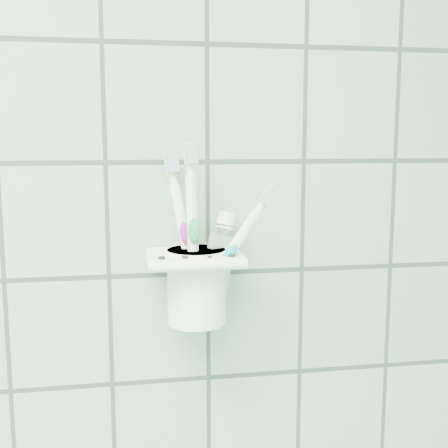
% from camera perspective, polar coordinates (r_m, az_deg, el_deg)
% --- Properties ---
extents(holder_bracket, '(0.12, 0.10, 0.04)m').
position_cam_1_polar(holder_bracket, '(0.71, -3.07, -3.54)').
color(holder_bracket, white).
rests_on(holder_bracket, wall_back).
extents(cup, '(0.08, 0.08, 0.10)m').
position_cam_1_polar(cup, '(0.73, -2.81, -6.01)').
color(cup, white).
rests_on(cup, holder_bracket).
extents(toothbrush_pink, '(0.04, 0.05, 0.21)m').
position_cam_1_polar(toothbrush_pink, '(0.71, -2.55, -1.15)').
color(toothbrush_pink, white).
rests_on(toothbrush_pink, cup).
extents(toothbrush_blue, '(0.02, 0.03, 0.22)m').
position_cam_1_polar(toothbrush_blue, '(0.70, -3.01, -0.90)').
color(toothbrush_blue, white).
rests_on(toothbrush_blue, cup).
extents(toothbrush_orange, '(0.10, 0.04, 0.20)m').
position_cam_1_polar(toothbrush_orange, '(0.70, -4.03, -1.63)').
color(toothbrush_orange, white).
rests_on(toothbrush_orange, cup).
extents(toothpaste_tube, '(0.06, 0.04, 0.15)m').
position_cam_1_polar(toothpaste_tube, '(0.71, -1.63, -3.33)').
color(toothpaste_tube, silver).
rests_on(toothpaste_tube, cup).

